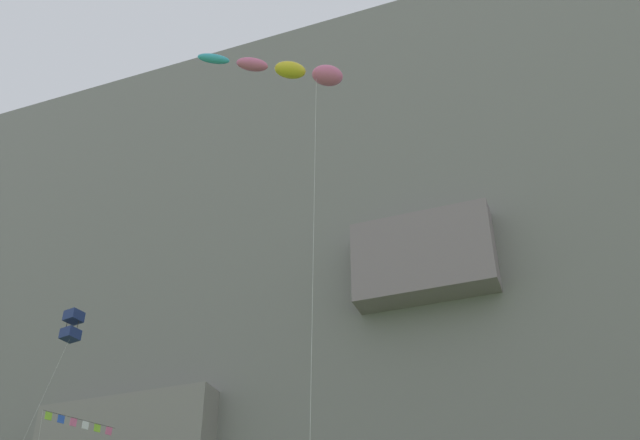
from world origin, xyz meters
TOP-DOWN VIEW (x-y plane):
  - cliff_face at (-0.02, 62.55)m, footprint 180.00×29.46m
  - kite_box_high_left at (-23.37, 36.39)m, footprint 2.78×6.25m
  - kite_windsock_low_right at (0.75, 19.11)m, footprint 6.47×6.34m
  - kite_banner_far_right at (-23.93, 39.63)m, footprint 2.56×6.52m

SIDE VIEW (x-z plane):
  - kite_banner_far_right at x=-23.93m, z-range 9.13..29.37m
  - kite_box_high_left at x=-23.37m, z-range 12.38..39.39m
  - kite_windsock_low_right at x=0.75m, z-range 13.17..40.51m
  - cliff_face at x=-0.02m, z-range -0.01..64.82m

